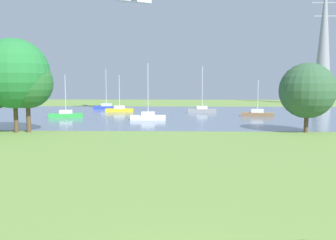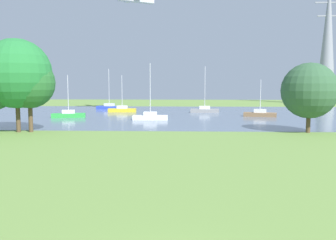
{
  "view_description": "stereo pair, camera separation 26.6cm",
  "coord_description": "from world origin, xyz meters",
  "views": [
    {
      "loc": [
        0.22,
        -8.37,
        5.12
      ],
      "look_at": [
        -0.51,
        15.32,
        2.7
      ],
      "focal_mm": 39.4,
      "sensor_mm": 36.0,
      "label": 1
    },
    {
      "loc": [
        0.49,
        -8.36,
        5.12
      ],
      "look_at": [
        -0.51,
        15.32,
        2.7
      ],
      "focal_mm": 39.4,
      "sensor_mm": 36.0,
      "label": 2
    }
  ],
  "objects": [
    {
      "name": "ground_plane",
      "position": [
        0.0,
        22.0,
        0.0
      ],
      "size": [
        160.0,
        160.0,
        0.0
      ],
      "primitive_type": "plane",
      "color": "olive"
    },
    {
      "name": "water_surface",
      "position": [
        0.0,
        50.0,
        0.01
      ],
      "size": [
        140.0,
        40.0,
        0.02
      ],
      "primitive_type": "cube",
      "color": "slate",
      "rests_on": "ground"
    },
    {
      "name": "sailboat_gray",
      "position": [
        4.12,
        54.52,
        0.47
      ],
      "size": [
        4.86,
        1.72,
        7.81
      ],
      "color": "gray",
      "rests_on": "water_surface"
    },
    {
      "name": "sailboat_green",
      "position": [
        -16.31,
        44.63,
        0.45
      ],
      "size": [
        5.02,
        2.56,
        6.19
      ],
      "color": "green",
      "rests_on": "water_surface"
    },
    {
      "name": "sailboat_white",
      "position": [
        -4.05,
        41.8,
        0.47
      ],
      "size": [
        4.85,
        1.65,
        7.7
      ],
      "color": "white",
      "rests_on": "water_surface"
    },
    {
      "name": "sailboat_blue",
      "position": [
        -13.72,
        61.53,
        0.47
      ],
      "size": [
        4.99,
        2.35,
        7.67
      ],
      "color": "blue",
      "rests_on": "water_surface"
    },
    {
      "name": "sailboat_brown",
      "position": [
        11.99,
        47.23,
        0.45
      ],
      "size": [
        5.02,
        2.61,
        5.53
      ],
      "color": "brown",
      "rests_on": "water_surface"
    },
    {
      "name": "sailboat_yellow",
      "position": [
        -10.12,
        54.9,
        0.46
      ],
      "size": [
        4.87,
        1.72,
        6.35
      ],
      "color": "yellow",
      "rests_on": "water_surface"
    },
    {
      "name": "tree_east_near",
      "position": [
        -16.56,
        28.77,
        6.02
      ],
      "size": [
        7.12,
        7.12,
        9.58
      ],
      "color": "brown",
      "rests_on": "ground"
    },
    {
      "name": "tree_mid_shore",
      "position": [
        -15.33,
        28.94,
        5.05
      ],
      "size": [
        5.2,
        5.2,
        7.66
      ],
      "color": "brown",
      "rests_on": "ground"
    },
    {
      "name": "tree_east_far",
      "position": [
        13.26,
        29.63,
        4.29
      ],
      "size": [
        5.66,
        5.66,
        7.13
      ],
      "color": "brown",
      "rests_on": "ground"
    },
    {
      "name": "electricity_pylon",
      "position": [
        33.79,
        79.67,
        14.62
      ],
      "size": [
        6.4,
        4.4,
        29.21
      ],
      "color": "gray",
      "rests_on": "ground"
    }
  ]
}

